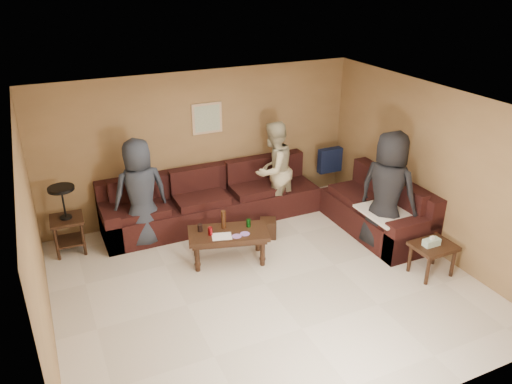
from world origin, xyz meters
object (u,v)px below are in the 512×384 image
side_table_right (433,249)px  waste_bin (268,228)px  person_right (388,192)px  person_middle (273,170)px  end_table_left (66,219)px  person_left (141,193)px  sectional_sofa (270,208)px  coffee_table (228,236)px

side_table_right → waste_bin: size_ratio=2.05×
person_right → person_middle: bearing=7.9°
end_table_left → person_right: (4.45, -1.87, 0.37)m
waste_bin → person_middle: 1.05m
person_left → person_middle: (2.27, 0.02, -0.01)m
sectional_sofa → person_left: size_ratio=2.70×
waste_bin → side_table_right: bearing=-49.7°
person_left → side_table_right: bearing=139.4°
sectional_sofa → person_right: person_right is taller
end_table_left → person_middle: (3.37, -0.19, 0.28)m
sectional_sofa → coffee_table: bearing=-144.9°
person_left → end_table_left: bearing=-14.9°
sectional_sofa → side_table_right: size_ratio=7.46×
sectional_sofa → waste_bin: sectional_sofa is taller
end_table_left → side_table_right: end_table_left is taller
person_middle → person_right: size_ratio=0.90×
end_table_left → waste_bin: 3.11m
side_table_right → person_right: size_ratio=0.33×
person_middle → sectional_sofa: bearing=30.5°
coffee_table → person_middle: 1.71m
end_table_left → coffee_table: bearing=-30.7°
waste_bin → person_left: size_ratio=0.18×
person_left → waste_bin: bearing=156.5°
coffee_table → side_table_right: (2.48, -1.53, 0.00)m
person_left → person_middle: person_left is taller
coffee_table → person_middle: size_ratio=0.75×
person_left → person_right: bearing=149.6°
sectional_sofa → coffee_table: (-1.05, -0.74, 0.08)m
sectional_sofa → end_table_left: (-3.16, 0.51, 0.24)m
waste_bin → person_left: bearing=160.6°
sectional_sofa → person_middle: size_ratio=2.74×
end_table_left → side_table_right: bearing=-31.3°
waste_bin → sectional_sofa: bearing=60.1°
coffee_table → side_table_right: bearing=-31.8°
side_table_right → waste_bin: side_table_right is taller
waste_bin → person_middle: size_ratio=0.18×
side_table_right → waste_bin: bearing=130.3°
sectional_sofa → coffee_table: size_ratio=3.65×
end_table_left → person_right: person_right is taller
end_table_left → person_left: size_ratio=0.63×
coffee_table → end_table_left: size_ratio=1.18×
sectional_sofa → end_table_left: end_table_left is taller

